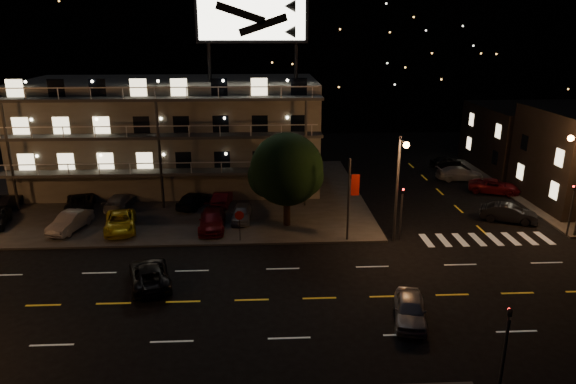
{
  "coord_description": "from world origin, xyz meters",
  "views": [
    {
      "loc": [
        -1.22,
        -26.82,
        15.25
      ],
      "look_at": [
        0.55,
        8.0,
        4.07
      ],
      "focal_mm": 32.0,
      "sensor_mm": 36.0,
      "label": 1
    }
  ],
  "objects_px": {
    "tree": "(286,171)",
    "road_car_west": "(149,274)",
    "lot_car_7": "(120,201)",
    "side_car_0": "(508,213)",
    "lot_car_2": "(120,222)",
    "lot_car_4": "(241,213)",
    "road_car_east": "(410,309)"
  },
  "relations": [
    {
      "from": "lot_car_4",
      "to": "lot_car_7",
      "type": "relative_size",
      "value": 0.84
    },
    {
      "from": "side_car_0",
      "to": "road_car_west",
      "type": "xyz_separation_m",
      "value": [
        -27.25,
        -9.47,
        -0.04
      ]
    },
    {
      "from": "road_car_east",
      "to": "road_car_west",
      "type": "height_order",
      "value": "road_car_east"
    },
    {
      "from": "lot_car_2",
      "to": "road_car_west",
      "type": "xyz_separation_m",
      "value": [
        4.04,
        -8.8,
        -0.14
      ]
    },
    {
      "from": "tree",
      "to": "road_car_west",
      "type": "bearing_deg",
      "value": -133.75
    },
    {
      "from": "side_car_0",
      "to": "road_car_east",
      "type": "distance_m",
      "value": 18.92
    },
    {
      "from": "lot_car_2",
      "to": "road_car_east",
      "type": "xyz_separation_m",
      "value": [
        19.03,
        -13.74,
        -0.14
      ]
    },
    {
      "from": "lot_car_4",
      "to": "road_car_west",
      "type": "distance_m",
      "value": 11.74
    },
    {
      "from": "lot_car_4",
      "to": "side_car_0",
      "type": "height_order",
      "value": "side_car_0"
    },
    {
      "from": "lot_car_4",
      "to": "lot_car_7",
      "type": "height_order",
      "value": "lot_car_7"
    },
    {
      "from": "tree",
      "to": "road_car_west",
      "type": "relative_size",
      "value": 1.5
    },
    {
      "from": "road_car_west",
      "to": "road_car_east",
      "type": "bearing_deg",
      "value": 145.8
    },
    {
      "from": "side_car_0",
      "to": "road_car_east",
      "type": "height_order",
      "value": "side_car_0"
    },
    {
      "from": "lot_car_2",
      "to": "lot_car_4",
      "type": "relative_size",
      "value": 1.32
    },
    {
      "from": "tree",
      "to": "lot_car_7",
      "type": "height_order",
      "value": "tree"
    },
    {
      "from": "tree",
      "to": "road_car_east",
      "type": "height_order",
      "value": "tree"
    },
    {
      "from": "lot_car_7",
      "to": "road_car_west",
      "type": "distance_m",
      "value": 15.01
    },
    {
      "from": "lot_car_7",
      "to": "road_car_east",
      "type": "distance_m",
      "value": 27.83
    },
    {
      "from": "tree",
      "to": "lot_car_7",
      "type": "xyz_separation_m",
      "value": [
        -14.34,
        4.67,
        -3.8
      ]
    },
    {
      "from": "lot_car_4",
      "to": "road_car_west",
      "type": "xyz_separation_m",
      "value": [
        -5.32,
        -10.47,
        -0.1
      ]
    },
    {
      "from": "lot_car_2",
      "to": "lot_car_4",
      "type": "height_order",
      "value": "lot_car_2"
    },
    {
      "from": "road_car_west",
      "to": "lot_car_4",
      "type": "bearing_deg",
      "value": -132.92
    },
    {
      "from": "tree",
      "to": "lot_car_2",
      "type": "bearing_deg",
      "value": -177.64
    },
    {
      "from": "lot_car_2",
      "to": "side_car_0",
      "type": "xyz_separation_m",
      "value": [
        31.29,
        0.67,
        -0.1
      ]
    },
    {
      "from": "lot_car_4",
      "to": "lot_car_7",
      "type": "xyz_separation_m",
      "value": [
        -10.73,
        3.54,
        0.01
      ]
    },
    {
      "from": "lot_car_7",
      "to": "side_car_0",
      "type": "height_order",
      "value": "side_car_0"
    },
    {
      "from": "road_car_east",
      "to": "side_car_0",
      "type": "bearing_deg",
      "value": 62.16
    },
    {
      "from": "lot_car_2",
      "to": "road_car_west",
      "type": "height_order",
      "value": "lot_car_2"
    },
    {
      "from": "lot_car_4",
      "to": "road_car_east",
      "type": "height_order",
      "value": "lot_car_4"
    },
    {
      "from": "lot_car_2",
      "to": "road_car_east",
      "type": "distance_m",
      "value": 23.47
    },
    {
      "from": "lot_car_4",
      "to": "road_car_west",
      "type": "bearing_deg",
      "value": -113.87
    },
    {
      "from": "road_car_west",
      "to": "lot_car_2",
      "type": "bearing_deg",
      "value": -81.31
    }
  ]
}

